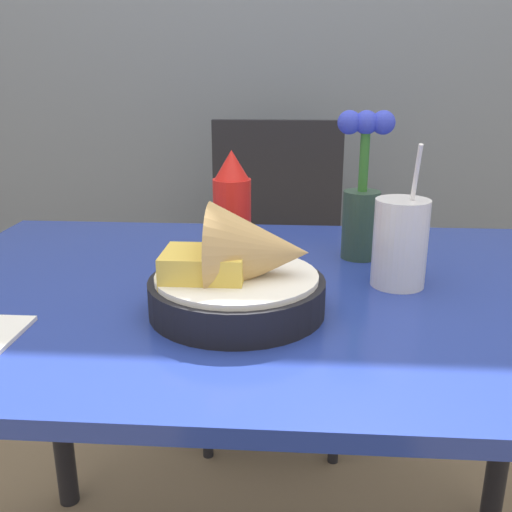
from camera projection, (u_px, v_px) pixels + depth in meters
dining_table at (271, 343)px, 0.94m from camera, size 1.19×0.78×0.74m
chair_far_window at (276, 250)px, 1.75m from camera, size 0.40×0.40×0.93m
food_basket at (243, 275)px, 0.80m from camera, size 0.25×0.25×0.16m
ketchup_bottle at (232, 210)px, 0.99m from camera, size 0.07×0.07×0.20m
drink_cup at (400, 246)px, 0.90m from camera, size 0.09×0.09×0.23m
flower_vase at (362, 196)px, 1.02m from camera, size 0.10×0.07×0.27m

